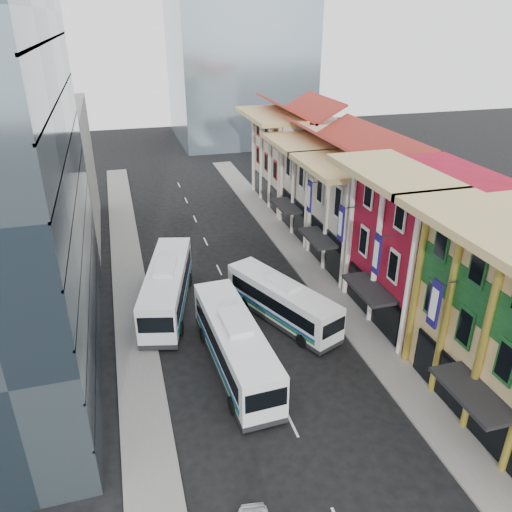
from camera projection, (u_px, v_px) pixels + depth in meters
name	position (u px, v px, depth m)	size (l,w,h in m)	color
sidewalk_right	(329.00, 292.00, 44.21)	(3.00, 90.00, 0.15)	slate
sidewalk_left	(134.00, 321.00, 40.02)	(3.00, 90.00, 0.15)	slate
shophouse_red	(426.00, 247.00, 38.65)	(8.00, 10.00, 12.00)	maroon
shophouse_cream_near	(367.00, 216.00, 47.32)	(8.00, 9.00, 10.00)	beige
shophouse_cream_mid	(329.00, 188.00, 55.11)	(8.00, 9.00, 10.00)	beige
shophouse_cream_far	(297.00, 160.00, 63.99)	(8.00, 12.00, 11.00)	beige
office_block_far	(42.00, 175.00, 52.49)	(10.00, 18.00, 14.00)	gray
bus_left_near	(235.00, 344.00, 33.94)	(2.95, 12.59, 4.04)	white
bus_left_far	(167.00, 286.00, 41.14)	(2.98, 12.70, 4.07)	white
bus_right	(282.00, 301.00, 39.55)	(2.61, 11.15, 3.58)	white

